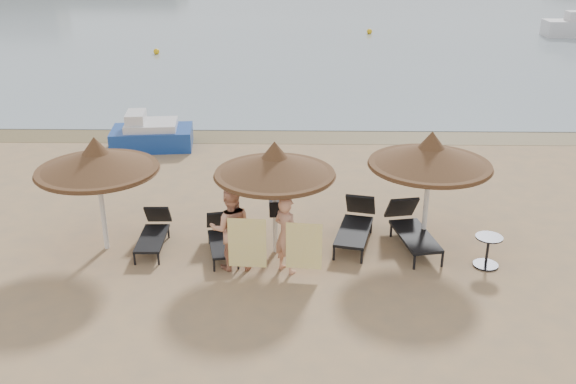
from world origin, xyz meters
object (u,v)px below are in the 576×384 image
palapa_right (430,155)px  person_left (231,222)px  palapa_left (97,161)px  palapa_center (275,165)px  lounger_near_left (222,237)px  side_table (487,252)px  person_right (286,229)px  lounger_far_left (154,231)px  pedal_boat (151,134)px  lounger_far_right (411,228)px  lounger_near_right (356,224)px

palapa_right → person_left: 4.38m
palapa_left → palapa_center: 3.68m
lounger_near_left → person_left: size_ratio=0.84×
palapa_center → lounger_near_left: palapa_center is taller
lounger_near_left → side_table: size_ratio=2.56×
person_left → person_right: 1.13m
side_table → lounger_near_left: bearing=174.1°
palapa_right → side_table: 2.30m
lounger_far_left → side_table: size_ratio=2.49×
side_table → pedal_boat: pedal_boat is taller
lounger_far_right → pedal_boat: (-7.11, 6.48, 0.03)m
palapa_left → side_table: palapa_left is taller
lounger_far_left → side_table: bearing=-7.8°
palapa_center → lounger_far_right: (2.95, 0.40, -1.59)m
palapa_right → person_left: palapa_right is taller
lounger_far_right → pedal_boat: size_ratio=0.80×
lounger_near_right → person_right: person_right is taller
palapa_center → pedal_boat: bearing=121.1°
person_right → person_left: bearing=35.7°
lounger_near_right → pedal_boat: size_ratio=0.78×
palapa_center → lounger_near_right: palapa_center is taller
palapa_left → person_right: 4.17m
palapa_right → lounger_near_right: palapa_right is taller
lounger_near_left → pedal_boat: bearing=101.7°
lounger_near_left → person_right: size_ratio=0.90×
palapa_left → side_table: (8.04, -0.63, -1.71)m
lounger_far_right → lounger_near_right: bearing=159.5°
lounger_near_right → lounger_far_right: lounger_far_right is taller
lounger_far_right → person_right: bearing=-166.5°
side_table → palapa_center: bearing=173.0°
person_left → person_right: person_left is taller
lounger_near_left → person_right: person_right is taller
lounger_far_left → pedal_boat: bearing=101.4°
person_right → side_table: bearing=-133.9°
lounger_far_left → pedal_boat: (-1.50, 6.63, 0.10)m
palapa_center → lounger_far_left: (-2.66, 0.26, -1.66)m
palapa_center → pedal_boat: size_ratio=0.96×
side_table → person_left: bearing=-178.4°
palapa_left → side_table: size_ratio=3.83×
palapa_left → palapa_right: bearing=2.8°
person_left → lounger_near_right: bearing=-161.0°
palapa_center → person_left: palapa_center is taller
palapa_left → person_left: 3.08m
person_left → person_right: (1.12, -0.13, -0.08)m
lounger_far_left → side_table: lounger_far_left is taller
lounger_far_right → person_left: (-3.82, -1.09, 0.62)m
side_table → lounger_far_right: bearing=146.4°
palapa_right → person_right: 3.43m
palapa_right → lounger_far_right: size_ratio=1.25×
side_table → person_right: person_right is taller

